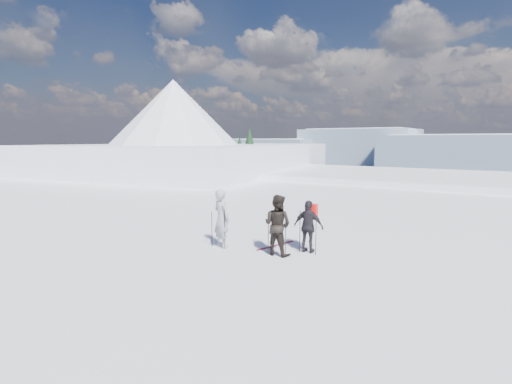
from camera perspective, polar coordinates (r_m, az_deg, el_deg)
lake_basin at (r=39.03m, az=26.12°, el=-8.20°), size 820.00×820.00×71.62m
near_ridge at (r=48.60m, az=-6.51°, el=-0.88°), size 31.37×35.68×25.62m
skier_grey at (r=13.18m, az=-4.94°, el=-3.79°), size 0.82×0.67×1.93m
skier_dark at (r=12.29m, az=3.08°, el=-4.72°), size 0.93×0.74×1.88m
skier_pack at (r=12.65m, az=7.51°, el=-4.93°), size 1.00×0.48×1.66m
backpack at (r=12.69m, az=8.01°, el=0.01°), size 0.37×0.23×0.48m
ski_poles at (r=12.62m, az=1.59°, el=-5.88°), size 3.34×1.05×1.33m
skis_loose at (r=13.53m, az=2.54°, el=-7.60°), size 0.95×1.67×0.03m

